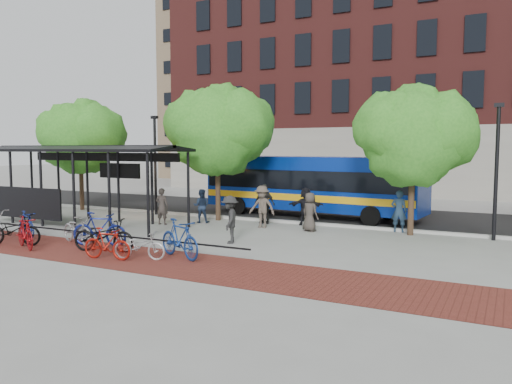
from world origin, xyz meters
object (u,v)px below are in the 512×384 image
at_px(bike_6, 77,229).
at_px(bike_9, 107,244).
at_px(bike_8, 104,235).
at_px(bike_11, 180,239).
at_px(bike_3, 27,224).
at_px(pedestrian_6, 310,212).
at_px(lamp_post_left, 155,162).
at_px(bike_5, 25,233).
at_px(bike_4, 13,230).
at_px(pedestrian_2, 201,206).
at_px(bike_7, 99,229).
at_px(pedestrian_3, 262,207).
at_px(tree_b, 220,127).
at_px(pedestrian_1, 162,206).
at_px(tree_a, 82,134).
at_px(lamp_post_right, 497,167).
at_px(pedestrian_9, 230,219).
at_px(pedestrian_4, 264,204).
at_px(bus_shelter, 78,158).
at_px(bike_10, 140,246).
at_px(tree_c, 416,133).
at_px(pedestrian_5, 306,206).
at_px(pedestrian_7, 399,211).

bearing_deg(bike_6, bike_9, -99.92).
distance_m(bike_8, bike_11, 2.85).
distance_m(bike_3, pedestrian_6, 11.30).
distance_m(lamp_post_left, bike_5, 9.56).
height_order(bike_4, pedestrian_2, pedestrian_2).
xyz_separation_m(bike_7, pedestrian_3, (3.29, 6.30, 0.31)).
bearing_deg(pedestrian_2, lamp_post_left, -42.26).
height_order(tree_b, pedestrian_1, tree_b).
xyz_separation_m(tree_a, bike_7, (8.52, -7.40, -3.63)).
bearing_deg(bike_11, lamp_post_right, -26.15).
bearing_deg(pedestrian_6, pedestrian_9, 88.81).
bearing_deg(pedestrian_4, bike_4, -114.97).
bearing_deg(bus_shelter, bike_10, -31.77).
bearing_deg(tree_b, bike_3, -120.54).
bearing_deg(bike_4, bike_5, -120.96).
distance_m(tree_b, pedestrian_4, 4.26).
bearing_deg(tree_a, pedestrian_9, -21.21).
bearing_deg(tree_c, bike_8, -136.81).
bearing_deg(bike_9, bike_5, 81.29).
relative_size(lamp_post_left, bike_7, 2.54).
xyz_separation_m(pedestrian_2, pedestrian_9, (3.71, -3.71, 0.09)).
bearing_deg(bike_3, bike_9, -84.70).
bearing_deg(pedestrian_6, pedestrian_5, -39.76).
relative_size(bike_3, pedestrian_3, 0.91).
xyz_separation_m(tree_c, bike_5, (-11.44, -8.91, -3.50)).
bearing_deg(tree_a, pedestrian_5, 1.95).
bearing_deg(bus_shelter, tree_c, 15.06).
bearing_deg(tree_c, bike_4, -144.66).
distance_m(bike_4, pedestrian_7, 14.84).
height_order(tree_c, lamp_post_left, tree_c).
bearing_deg(bike_6, pedestrian_9, -43.81).
distance_m(bike_3, bike_9, 5.88).
bearing_deg(tree_a, bike_4, -56.93).
bearing_deg(lamp_post_right, bike_8, -144.12).
height_order(bike_4, bike_11, bike_11).
xyz_separation_m(bike_10, pedestrian_2, (-2.59, 7.36, 0.34)).
height_order(bike_9, pedestrian_6, pedestrian_6).
bearing_deg(bike_3, pedestrian_7, -37.80).
height_order(bike_3, pedestrian_7, pedestrian_7).
xyz_separation_m(bike_10, pedestrian_9, (1.11, 3.65, 0.43)).
xyz_separation_m(bike_5, pedestrian_2, (2.08, 7.83, 0.23)).
relative_size(tree_c, bike_7, 2.94).
height_order(bus_shelter, tree_b, tree_b).
bearing_deg(bike_8, pedestrian_3, -35.98).
height_order(tree_a, pedestrian_9, tree_a).
distance_m(bus_shelter, pedestrian_7, 14.38).
relative_size(bike_3, bike_6, 0.82).
distance_m(bike_10, pedestrian_9, 3.84).
distance_m(tree_a, bike_10, 14.55).
height_order(bike_4, pedestrian_7, pedestrian_7).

